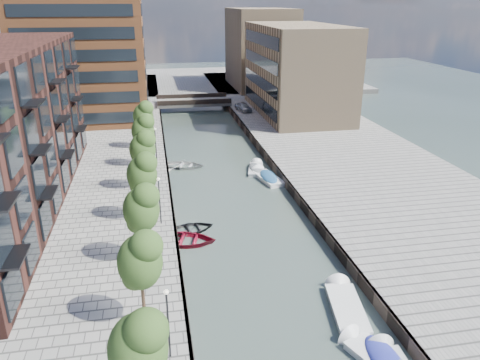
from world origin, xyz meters
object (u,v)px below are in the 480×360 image
object	(u,v)px
tree_1	(140,259)
tree_6	(143,115)
tree_2	(141,207)
motorboat_3	(266,177)
sloop_3	(183,167)
sloop_4	(192,231)
sloop_2	(185,243)
tree_3	(142,172)
car	(243,107)
motorboat_0	(380,360)
motorboat_4	(256,169)
tree_5	(143,129)
tree_0	(138,345)
bridge	(193,102)
motorboat_2	(344,304)
tree_4	(142,148)

from	to	relation	value
tree_1	tree_6	bearing A→B (deg)	90.00
tree_2	motorboat_3	xyz separation A→B (m)	(13.13, 17.08, -5.10)
motorboat_3	sloop_3	bearing A→B (deg)	147.85
sloop_3	sloop_4	distance (m)	16.49
sloop_4	sloop_2	bearing A→B (deg)	148.99
tree_3	car	xyz separation A→B (m)	(16.27, 39.57, -3.58)
motorboat_0	motorboat_4	distance (m)	31.65
tree_5	sloop_3	bearing A→B (deg)	20.27
sloop_2	motorboat_4	bearing A→B (deg)	-16.12
motorboat_0	motorboat_3	bearing A→B (deg)	88.76
car	tree_0	bearing A→B (deg)	-118.49
sloop_2	car	xyz separation A→B (m)	(13.17, 42.54, 1.73)
tree_2	sloop_2	size ratio (longest dim) A/B	1.16
bridge	sloop_3	size ratio (longest dim) A/B	2.66
tree_5	tree_6	size ratio (longest dim) A/B	1.00
bridge	sloop_2	xyz separation A→B (m)	(-5.40, -49.97, -1.39)
sloop_2	sloop_3	bearing A→B (deg)	10.57
bridge	motorboat_2	size ratio (longest dim) A/B	2.27
motorboat_2	motorboat_4	size ratio (longest dim) A/B	1.21
motorboat_3	car	xyz separation A→B (m)	(3.13, 29.48, 1.52)
tree_6	sloop_4	xyz separation A→B (m)	(3.82, -21.87, -5.31)
tree_2	sloop_4	xyz separation A→B (m)	(3.82, 6.13, -5.31)
bridge	car	world-z (taller)	car
sloop_3	motorboat_2	bearing A→B (deg)	-145.44
tree_1	tree_4	world-z (taller)	same
tree_4	motorboat_0	distance (m)	28.86
motorboat_4	tree_1	bearing A→B (deg)	-114.91
car	sloop_3	bearing A→B (deg)	-129.90
tree_3	sloop_2	bearing A→B (deg)	-43.78
tree_1	tree_3	distance (m)	14.00
tree_3	motorboat_3	world-z (taller)	tree_3
motorboat_0	motorboat_4	world-z (taller)	motorboat_0
bridge	motorboat_4	size ratio (longest dim) A/B	2.75
tree_6	car	world-z (taller)	tree_6
sloop_3	motorboat_4	world-z (taller)	motorboat_4
tree_2	tree_3	size ratio (longest dim) A/B	1.00
tree_0	tree_2	xyz separation A→B (m)	(0.00, 14.00, 0.00)
sloop_2	tree_1	bearing A→B (deg)	178.72
tree_6	motorboat_4	size ratio (longest dim) A/B	1.26
tree_5	sloop_2	size ratio (longest dim) A/B	1.16
motorboat_4	car	xyz separation A→B (m)	(3.66, 26.42, 1.55)
sloop_2	motorboat_3	size ratio (longest dim) A/B	0.93
motorboat_3	tree_0	bearing A→B (deg)	-112.91
motorboat_4	car	world-z (taller)	car
sloop_4	motorboat_4	distance (m)	16.55
tree_1	motorboat_2	world-z (taller)	tree_1
tree_0	sloop_4	world-z (taller)	tree_0
tree_1	car	xyz separation A→B (m)	(16.27, 53.57, -3.58)
sloop_4	tree_3	bearing A→B (deg)	65.14
sloop_3	tree_6	bearing A→B (deg)	57.41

